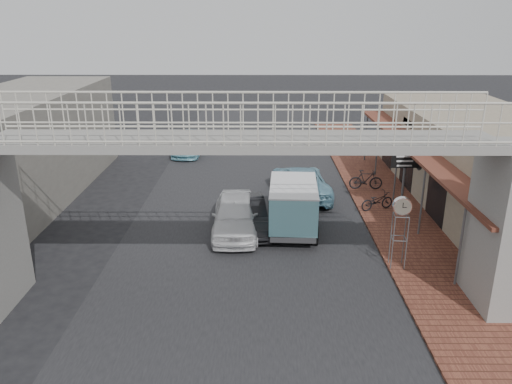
{
  "coord_description": "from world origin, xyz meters",
  "views": [
    {
      "loc": [
        0.48,
        -17.47,
        8.39
      ],
      "look_at": [
        0.34,
        1.22,
        1.8
      ],
      "focal_mm": 35.0,
      "sensor_mm": 36.0,
      "label": 1
    }
  ],
  "objects_px": {
    "angkot_curb": "(301,182)",
    "motorcycle_near": "(377,201)",
    "angkot_van": "(293,200)",
    "arrow_sign": "(424,158)",
    "street_clock": "(402,209)",
    "angkot_far": "(190,145)",
    "motorcycle_far": "(366,180)",
    "dark_sedan": "(248,214)",
    "white_hatchback": "(235,215)"
  },
  "relations": [
    {
      "from": "angkot_van",
      "to": "motorcycle_near",
      "type": "distance_m",
      "value": 4.53
    },
    {
      "from": "dark_sedan",
      "to": "angkot_far",
      "type": "xyz_separation_m",
      "value": [
        -4.0,
        12.08,
        -0.06
      ]
    },
    {
      "from": "angkot_van",
      "to": "street_clock",
      "type": "height_order",
      "value": "street_clock"
    },
    {
      "from": "motorcycle_near",
      "to": "arrow_sign",
      "type": "height_order",
      "value": "arrow_sign"
    },
    {
      "from": "motorcycle_near",
      "to": "motorcycle_far",
      "type": "height_order",
      "value": "motorcycle_far"
    },
    {
      "from": "dark_sedan",
      "to": "angkot_van",
      "type": "xyz_separation_m",
      "value": [
        1.86,
        -0.03,
        0.65
      ]
    },
    {
      "from": "motorcycle_far",
      "to": "white_hatchback",
      "type": "bearing_deg",
      "value": 130.88
    },
    {
      "from": "arrow_sign",
      "to": "white_hatchback",
      "type": "bearing_deg",
      "value": -168.56
    },
    {
      "from": "street_clock",
      "to": "angkot_van",
      "type": "bearing_deg",
      "value": 140.56
    },
    {
      "from": "arrow_sign",
      "to": "motorcycle_far",
      "type": "bearing_deg",
      "value": 115.54
    },
    {
      "from": "motorcycle_near",
      "to": "white_hatchback",
      "type": "bearing_deg",
      "value": 88.51
    },
    {
      "from": "white_hatchback",
      "to": "angkot_curb",
      "type": "bearing_deg",
      "value": 54.78
    },
    {
      "from": "motorcycle_far",
      "to": "arrow_sign",
      "type": "relative_size",
      "value": 0.53
    },
    {
      "from": "street_clock",
      "to": "motorcycle_far",
      "type": "bearing_deg",
      "value": 90.96
    },
    {
      "from": "street_clock",
      "to": "angkot_far",
      "type": "bearing_deg",
      "value": 125.85
    },
    {
      "from": "street_clock",
      "to": "arrow_sign",
      "type": "bearing_deg",
      "value": 70.71
    },
    {
      "from": "dark_sedan",
      "to": "angkot_van",
      "type": "height_order",
      "value": "angkot_van"
    },
    {
      "from": "dark_sedan",
      "to": "angkot_far",
      "type": "height_order",
      "value": "dark_sedan"
    },
    {
      "from": "angkot_van",
      "to": "street_clock",
      "type": "distance_m",
      "value": 4.89
    },
    {
      "from": "white_hatchback",
      "to": "angkot_van",
      "type": "xyz_separation_m",
      "value": [
        2.36,
        0.27,
        0.54
      ]
    },
    {
      "from": "white_hatchback",
      "to": "angkot_curb",
      "type": "distance_m",
      "value": 5.36
    },
    {
      "from": "motorcycle_near",
      "to": "street_clock",
      "type": "xyz_separation_m",
      "value": [
        -0.5,
        -5.43,
        1.71
      ]
    },
    {
      "from": "angkot_van",
      "to": "motorcycle_far",
      "type": "relative_size",
      "value": 2.57
    },
    {
      "from": "motorcycle_near",
      "to": "arrow_sign",
      "type": "bearing_deg",
      "value": -124.48
    },
    {
      "from": "angkot_curb",
      "to": "motorcycle_near",
      "type": "relative_size",
      "value": 3.21
    },
    {
      "from": "angkot_far",
      "to": "motorcycle_near",
      "type": "distance_m",
      "value": 14.03
    },
    {
      "from": "white_hatchback",
      "to": "motorcycle_near",
      "type": "xyz_separation_m",
      "value": [
        6.3,
        2.35,
        -0.25
      ]
    },
    {
      "from": "dark_sedan",
      "to": "street_clock",
      "type": "bearing_deg",
      "value": -40.31
    },
    {
      "from": "angkot_curb",
      "to": "angkot_van",
      "type": "distance_m",
      "value": 4.26
    },
    {
      "from": "angkot_curb",
      "to": "arrow_sign",
      "type": "height_order",
      "value": "arrow_sign"
    },
    {
      "from": "motorcycle_far",
      "to": "street_clock",
      "type": "distance_m",
      "value": 8.45
    },
    {
      "from": "white_hatchback",
      "to": "arrow_sign",
      "type": "distance_m",
      "value": 8.5
    },
    {
      "from": "dark_sedan",
      "to": "motorcycle_far",
      "type": "relative_size",
      "value": 2.41
    },
    {
      "from": "angkot_curb",
      "to": "dark_sedan",
      "type": "bearing_deg",
      "value": 54.37
    },
    {
      "from": "angkot_far",
      "to": "arrow_sign",
      "type": "bearing_deg",
      "value": -35.97
    },
    {
      "from": "angkot_curb",
      "to": "street_clock",
      "type": "relative_size",
      "value": 2.03
    },
    {
      "from": "angkot_far",
      "to": "motorcycle_far",
      "type": "relative_size",
      "value": 2.48
    },
    {
      "from": "street_clock",
      "to": "angkot_curb",
      "type": "bearing_deg",
      "value": 115.22
    },
    {
      "from": "angkot_curb",
      "to": "motorcycle_far",
      "type": "height_order",
      "value": "angkot_curb"
    },
    {
      "from": "angkot_van",
      "to": "arrow_sign",
      "type": "height_order",
      "value": "arrow_sign"
    },
    {
      "from": "white_hatchback",
      "to": "angkot_van",
      "type": "height_order",
      "value": "angkot_van"
    },
    {
      "from": "angkot_van",
      "to": "arrow_sign",
      "type": "bearing_deg",
      "value": 19.62
    },
    {
      "from": "white_hatchback",
      "to": "motorcycle_far",
      "type": "bearing_deg",
      "value": 37.98
    },
    {
      "from": "dark_sedan",
      "to": "arrow_sign",
      "type": "distance_m",
      "value": 7.98
    },
    {
      "from": "motorcycle_far",
      "to": "angkot_curb",
      "type": "bearing_deg",
      "value": 104.09
    },
    {
      "from": "dark_sedan",
      "to": "angkot_curb",
      "type": "xyz_separation_m",
      "value": [
        2.5,
        4.15,
        0.06
      ]
    },
    {
      "from": "dark_sedan",
      "to": "motorcycle_near",
      "type": "xyz_separation_m",
      "value": [
        5.8,
        2.05,
        -0.14
      ]
    },
    {
      "from": "white_hatchback",
      "to": "angkot_far",
      "type": "distance_m",
      "value": 12.87
    },
    {
      "from": "dark_sedan",
      "to": "motorcycle_far",
      "type": "xyz_separation_m",
      "value": [
        5.86,
        4.89,
        -0.06
      ]
    },
    {
      "from": "dark_sedan",
      "to": "angkot_van",
      "type": "relative_size",
      "value": 0.94
    }
  ]
}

